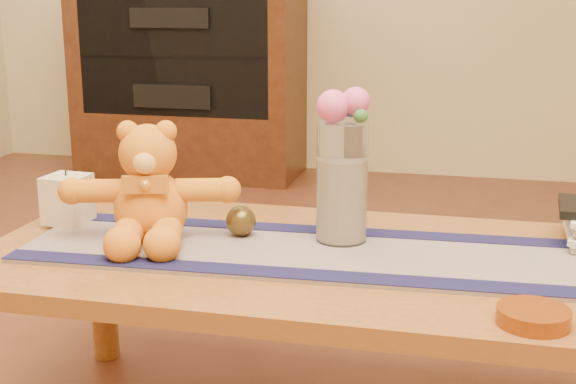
% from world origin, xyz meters
% --- Properties ---
extents(coffee_table_top, '(1.40, 0.70, 0.04)m').
position_xyz_m(coffee_table_top, '(0.00, 0.00, 0.43)').
color(coffee_table_top, brown).
rests_on(coffee_table_top, floor).
extents(table_leg_bl, '(0.07, 0.07, 0.41)m').
position_xyz_m(table_leg_bl, '(-0.64, 0.29, 0.21)').
color(table_leg_bl, brown).
rests_on(table_leg_bl, floor).
extents(persian_runner, '(1.21, 0.40, 0.01)m').
position_xyz_m(persian_runner, '(-0.01, -0.01, 0.45)').
color(persian_runner, '#1B234E').
rests_on(persian_runner, coffee_table_top).
extents(runner_border_near, '(1.20, 0.11, 0.00)m').
position_xyz_m(runner_border_near, '(-0.00, -0.15, 0.46)').
color(runner_border_near, '#14143C').
rests_on(runner_border_near, persian_runner).
extents(runner_border_far, '(1.20, 0.11, 0.00)m').
position_xyz_m(runner_border_far, '(-0.02, 0.14, 0.46)').
color(runner_border_far, '#14143C').
rests_on(runner_border_far, persian_runner).
extents(teddy_bear, '(0.43, 0.39, 0.25)m').
position_xyz_m(teddy_bear, '(-0.36, -0.01, 0.58)').
color(teddy_bear, orange).
rests_on(teddy_bear, persian_runner).
extents(pillar_candle, '(0.10, 0.10, 0.11)m').
position_xyz_m(pillar_candle, '(-0.60, 0.06, 0.51)').
color(pillar_candle, beige).
rests_on(pillar_candle, persian_runner).
extents(candle_wick, '(0.00, 0.00, 0.01)m').
position_xyz_m(candle_wick, '(-0.60, 0.06, 0.58)').
color(candle_wick, black).
rests_on(candle_wick, pillar_candle).
extents(glass_vase, '(0.11, 0.11, 0.26)m').
position_xyz_m(glass_vase, '(0.05, 0.08, 0.59)').
color(glass_vase, silver).
rests_on(glass_vase, persian_runner).
extents(potpourri_fill, '(0.09, 0.09, 0.18)m').
position_xyz_m(potpourri_fill, '(0.05, 0.08, 0.55)').
color(potpourri_fill, beige).
rests_on(potpourri_fill, glass_vase).
extents(rose_left, '(0.07, 0.07, 0.07)m').
position_xyz_m(rose_left, '(0.03, 0.07, 0.75)').
color(rose_left, '#EB5397').
rests_on(rose_left, glass_vase).
extents(rose_right, '(0.06, 0.06, 0.06)m').
position_xyz_m(rose_right, '(0.08, 0.08, 0.76)').
color(rose_right, '#EB5397').
rests_on(rose_right, glass_vase).
extents(blue_flower_back, '(0.04, 0.04, 0.04)m').
position_xyz_m(blue_flower_back, '(0.06, 0.11, 0.75)').
color(blue_flower_back, '#5264B3').
rests_on(blue_flower_back, glass_vase).
extents(blue_flower_side, '(0.04, 0.04, 0.04)m').
position_xyz_m(blue_flower_side, '(0.02, 0.10, 0.74)').
color(blue_flower_side, '#5264B3').
rests_on(blue_flower_side, glass_vase).
extents(leaf_sprig, '(0.03, 0.03, 0.03)m').
position_xyz_m(leaf_sprig, '(0.09, 0.06, 0.74)').
color(leaf_sprig, '#33662D').
rests_on(leaf_sprig, glass_vase).
extents(bronze_ball, '(0.09, 0.09, 0.07)m').
position_xyz_m(bronze_ball, '(-0.17, 0.06, 0.49)').
color(bronze_ball, '#493918').
rests_on(bronze_ball, persian_runner).
extents(book_bottom, '(0.17, 0.23, 0.02)m').
position_xyz_m(book_bottom, '(0.53, 0.20, 0.46)').
color(book_bottom, beige).
rests_on(book_bottom, coffee_table_top).
extents(book_lower, '(0.20, 0.25, 0.02)m').
position_xyz_m(book_lower, '(0.54, 0.20, 0.48)').
color(book_lower, beige).
rests_on(book_lower, book_bottom).
extents(book_upper, '(0.17, 0.23, 0.02)m').
position_xyz_m(book_upper, '(0.53, 0.20, 0.50)').
color(book_upper, beige).
rests_on(book_upper, book_lower).
extents(book_top, '(0.19, 0.24, 0.02)m').
position_xyz_m(book_top, '(0.54, 0.20, 0.52)').
color(book_top, beige).
rests_on(book_top, book_upper).
extents(tv_remote, '(0.06, 0.16, 0.02)m').
position_xyz_m(tv_remote, '(0.53, 0.19, 0.54)').
color(tv_remote, black).
rests_on(tv_remote, book_top).
extents(amber_dish, '(0.14, 0.14, 0.03)m').
position_xyz_m(amber_dish, '(0.43, -0.27, 0.46)').
color(amber_dish, '#BF5914').
rests_on(amber_dish, coffee_table_top).
extents(media_cabinet, '(1.20, 0.50, 1.10)m').
position_xyz_m(media_cabinet, '(-1.20, 2.48, 0.55)').
color(media_cabinet, '#33170B').
rests_on(media_cabinet, floor).
extents(cabinet_cavity, '(1.02, 0.03, 0.61)m').
position_xyz_m(cabinet_cavity, '(-1.20, 2.25, 0.66)').
color(cabinet_cavity, black).
rests_on(cabinet_cavity, media_cabinet).
extents(cabinet_shelf, '(1.02, 0.20, 0.02)m').
position_xyz_m(cabinet_shelf, '(-1.20, 2.33, 0.66)').
color(cabinet_shelf, '#33170B').
rests_on(cabinet_shelf, media_cabinet).
extents(stereo_upper, '(0.42, 0.28, 0.10)m').
position_xyz_m(stereo_upper, '(-1.20, 2.35, 0.86)').
color(stereo_upper, black).
rests_on(stereo_upper, media_cabinet).
extents(stereo_lower, '(0.42, 0.28, 0.12)m').
position_xyz_m(stereo_lower, '(-1.20, 2.35, 0.46)').
color(stereo_lower, black).
rests_on(stereo_lower, media_cabinet).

